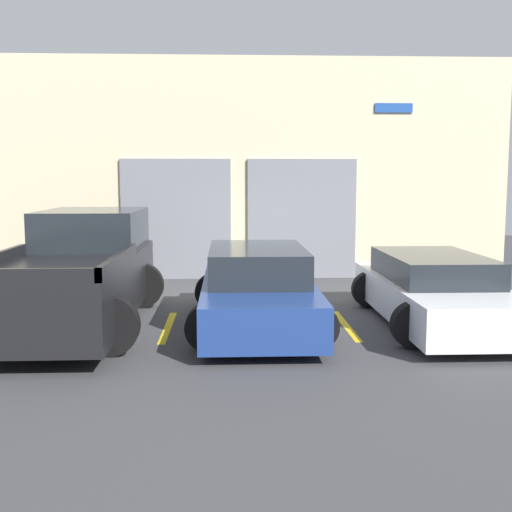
% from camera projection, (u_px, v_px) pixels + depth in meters
% --- Properties ---
extents(ground_plane, '(28.00, 28.00, 0.00)m').
position_uv_depth(ground_plane, '(252.00, 302.00, 12.56)').
color(ground_plane, '#3D3D3F').
extents(shophouse_building, '(12.61, 0.68, 5.25)m').
position_uv_depth(shophouse_building, '(247.00, 170.00, 15.51)').
color(shophouse_building, beige).
rests_on(shophouse_building, ground).
extents(pickup_truck, '(2.47, 5.29, 1.84)m').
position_uv_depth(pickup_truck, '(80.00, 273.00, 10.56)').
color(pickup_truck, black).
rests_on(pickup_truck, ground).
extents(sedan_white, '(2.16, 4.66, 1.16)m').
position_uv_depth(sedan_white, '(434.00, 291.00, 10.58)').
color(sedan_white, white).
rests_on(sedan_white, ground).
extents(sedan_side, '(2.18, 4.61, 1.29)m').
position_uv_depth(sedan_side, '(257.00, 289.00, 10.45)').
color(sedan_side, navy).
rests_on(sedan_side, ground).
extents(parking_stripe_left, '(0.12, 2.20, 0.01)m').
position_uv_depth(parking_stripe_left, '(168.00, 327.00, 10.43)').
color(parking_stripe_left, gold).
rests_on(parking_stripe_left, ground).
extents(parking_stripe_centre, '(0.12, 2.20, 0.01)m').
position_uv_depth(parking_stripe_centre, '(346.00, 325.00, 10.56)').
color(parking_stripe_centre, gold).
rests_on(parking_stripe_centre, ground).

